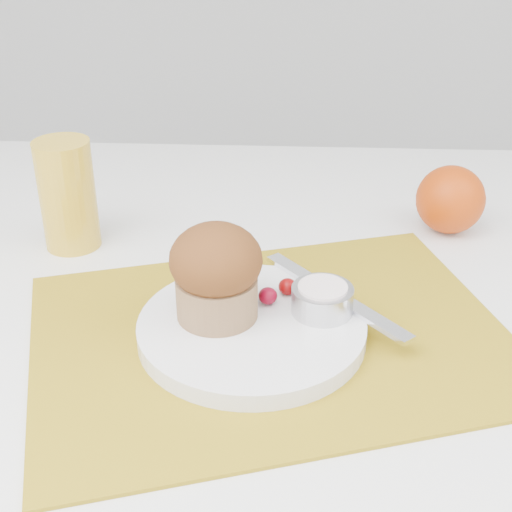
# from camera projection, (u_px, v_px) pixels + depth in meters

# --- Properties ---
(table) EXTENTS (1.20, 0.80, 0.75)m
(table) POSITION_uv_depth(u_px,v_px,m) (268.00, 494.00, 1.01)
(table) COLOR white
(table) RESTS_ON ground
(placemat) EXTENTS (0.54, 0.46, 0.00)m
(placemat) POSITION_uv_depth(u_px,v_px,m) (271.00, 336.00, 0.70)
(placemat) COLOR #A18116
(placemat) RESTS_ON table
(plate) EXTENTS (0.24, 0.24, 0.02)m
(plate) POSITION_uv_depth(u_px,v_px,m) (252.00, 329.00, 0.69)
(plate) COLOR white
(plate) RESTS_ON placemat
(ramekin) EXTENTS (0.08, 0.08, 0.03)m
(ramekin) POSITION_uv_depth(u_px,v_px,m) (322.00, 300.00, 0.70)
(ramekin) COLOR #B9B9BE
(ramekin) RESTS_ON plate
(cream) EXTENTS (0.06, 0.06, 0.01)m
(cream) POSITION_uv_depth(u_px,v_px,m) (323.00, 288.00, 0.69)
(cream) COLOR white
(cream) RESTS_ON ramekin
(raspberry_near) EXTENTS (0.02, 0.02, 0.02)m
(raspberry_near) POSITION_uv_depth(u_px,v_px,m) (268.00, 296.00, 0.71)
(raspberry_near) COLOR #590212
(raspberry_near) RESTS_ON plate
(raspberry_far) EXTENTS (0.02, 0.02, 0.02)m
(raspberry_far) POSITION_uv_depth(u_px,v_px,m) (288.00, 287.00, 0.73)
(raspberry_far) COLOR #580202
(raspberry_far) RESTS_ON plate
(butter_knife) EXTENTS (0.14, 0.17, 0.01)m
(butter_knife) POSITION_uv_depth(u_px,v_px,m) (335.00, 295.00, 0.73)
(butter_knife) COLOR silver
(butter_knife) RESTS_ON plate
(orange) EXTENTS (0.09, 0.09, 0.09)m
(orange) POSITION_uv_depth(u_px,v_px,m) (450.00, 200.00, 0.89)
(orange) COLOR #C03E06
(orange) RESTS_ON table
(juice_glass) EXTENTS (0.08, 0.08, 0.13)m
(juice_glass) POSITION_uv_depth(u_px,v_px,m) (68.00, 195.00, 0.84)
(juice_glass) COLOR gold
(juice_glass) RESTS_ON table
(muffin) EXTENTS (0.09, 0.09, 0.10)m
(muffin) POSITION_uv_depth(u_px,v_px,m) (216.00, 272.00, 0.68)
(muffin) COLOR #946D47
(muffin) RESTS_ON plate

